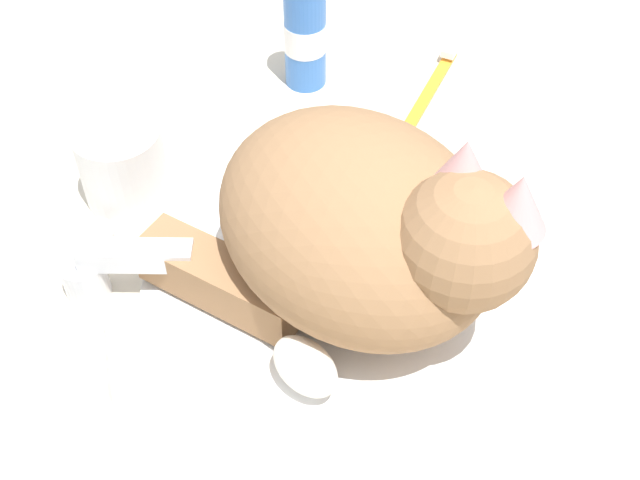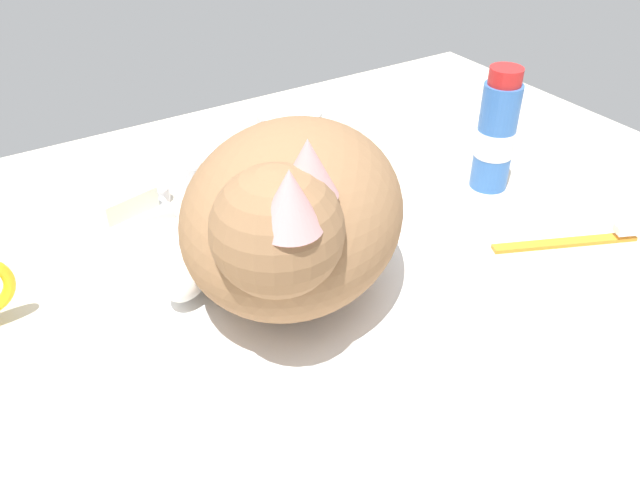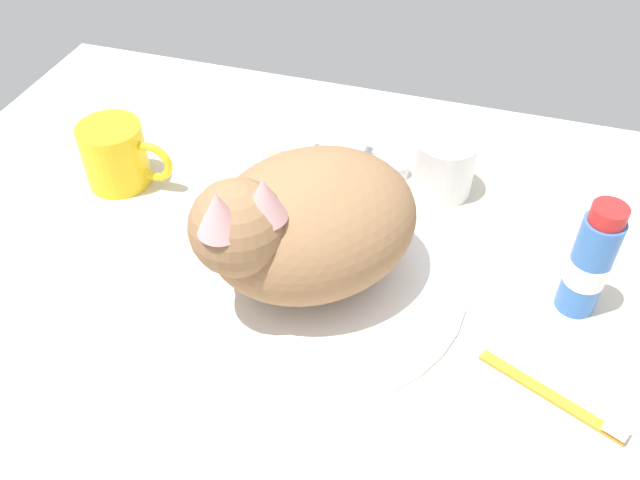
{
  "view_description": "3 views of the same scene",
  "coord_description": "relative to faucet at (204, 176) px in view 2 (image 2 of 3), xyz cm",
  "views": [
    {
      "loc": [
        -40.72,
        2.1,
        51.4
      ],
      "look_at": [
        1.23,
        2.63,
        5.04
      ],
      "focal_mm": 45.6,
      "sensor_mm": 36.0,
      "label": 1
    },
    {
      "loc": [
        -22.89,
        -40.37,
        37.74
      ],
      "look_at": [
        1.37,
        -1.97,
        6.1
      ],
      "focal_mm": 36.9,
      "sensor_mm": 36.0,
      "label": 2
    },
    {
      "loc": [
        15.95,
        -49.3,
        54.93
      ],
      "look_at": [
        0.8,
        -0.14,
        6.21
      ],
      "focal_mm": 37.67,
      "sensor_mm": 36.0,
      "label": 3
    }
  ],
  "objects": [
    {
      "name": "toothpaste_bottle",
      "position": [
        28.06,
        -15.32,
        4.08
      ],
      "size": [
        4.23,
        4.23,
        13.87
      ],
      "color": "#3870C6",
      "rests_on": "ground_plane"
    },
    {
      "name": "soap_dish",
      "position": [
        -9.25,
        0.21,
        -1.79
      ],
      "size": [
        9.0,
        6.4,
        1.2
      ],
      "primitive_type": "cube",
      "color": "white",
      "rests_on": "ground_plane"
    },
    {
      "name": "ground_plane",
      "position": [
        0.0,
        -19.77,
        -3.89
      ],
      "size": [
        110.0,
        82.5,
        3.0
      ],
      "primitive_type": "cube",
      "color": "beige"
    },
    {
      "name": "toothbrush",
      "position": [
        27.11,
        -28.37,
        -1.86
      ],
      "size": [
        14.16,
        7.16,
        1.6
      ],
      "color": "orange",
      "rests_on": "ground_plane"
    },
    {
      "name": "soap_bar",
      "position": [
        -9.25,
        0.21,
        -0.04
      ],
      "size": [
        6.99,
        6.13,
        2.28
      ],
      "primitive_type": "cube",
      "rotation": [
        0.0,
        0.0,
        0.24
      ],
      "color": "silver",
      "rests_on": "soap_dish"
    },
    {
      "name": "cat",
      "position": [
        -0.92,
        -20.54,
        6.31
      ],
      "size": [
        28.94,
        31.55,
        17.43
      ],
      "color": "#936B47",
      "rests_on": "sink_basin"
    },
    {
      "name": "faucet",
      "position": [
        0.0,
        0.0,
        0.0
      ],
      "size": [
        12.85,
        10.69,
        5.41
      ],
      "color": "silver",
      "rests_on": "ground_plane"
    },
    {
      "name": "sink_basin",
      "position": [
        0.0,
        -19.77,
        -1.89
      ],
      "size": [
        34.1,
        34.1,
        0.99
      ],
      "primitive_type": "cylinder",
      "color": "white",
      "rests_on": "ground_plane"
    },
    {
      "name": "rinse_cup",
      "position": [
        11.0,
        0.07,
        1.35
      ],
      "size": [
        7.5,
        7.5,
        7.46
      ],
      "color": "white",
      "rests_on": "ground_plane"
    }
  ]
}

